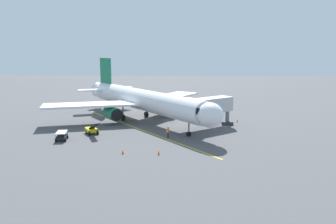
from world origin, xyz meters
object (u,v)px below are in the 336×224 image
at_px(airplane, 142,100).
at_px(belt_loader_near_nose, 92,130).
at_px(safety_cone_nose_left, 159,153).
at_px(safety_cone_wing_port, 123,152).
at_px(jet_bridge, 204,107).
at_px(baggage_cart_portside, 62,136).
at_px(safety_cone_nose_right, 237,121).
at_px(ground_crew_marshaller, 168,132).

relative_size(airplane, belt_loader_near_nose, 7.56).
height_order(safety_cone_nose_left, safety_cone_wing_port, same).
xyz_separation_m(jet_bridge, baggage_cart_portside, (21.41, 8.72, -3.11)).
xyz_separation_m(airplane, safety_cone_wing_port, (-0.18, 20.16, -3.73)).
bearing_deg(belt_loader_near_nose, safety_cone_wing_port, 124.66).
bearing_deg(jet_bridge, baggage_cart_portside, 22.17).
height_order(safety_cone_nose_right, safety_cone_wing_port, same).
height_order(jet_bridge, safety_cone_nose_right, jet_bridge).
distance_m(ground_crew_marshaller, belt_loader_near_nose, 12.39).
xyz_separation_m(jet_bridge, belt_loader_near_nose, (18.00, 4.84, -3.05)).
bearing_deg(ground_crew_marshaller, belt_loader_near_nose, -8.28).
xyz_separation_m(baggage_cart_portside, safety_cone_nose_right, (-27.88, -14.26, -0.38)).
distance_m(safety_cone_nose_left, safety_cone_wing_port, 4.66).
height_order(airplane, jet_bridge, airplane).
distance_m(baggage_cart_portside, safety_cone_wing_port, 11.97).
height_order(ground_crew_marshaller, safety_cone_wing_port, ground_crew_marshaller).
bearing_deg(ground_crew_marshaller, safety_cone_wing_port, 56.74).
distance_m(ground_crew_marshaller, safety_cone_wing_port, 9.80).
height_order(belt_loader_near_nose, safety_cone_nose_left, belt_loader_near_nose).
distance_m(jet_bridge, ground_crew_marshaller, 9.22).
distance_m(belt_loader_near_nose, safety_cone_nose_left, 15.31).
bearing_deg(belt_loader_near_nose, safety_cone_nose_left, 138.98).
distance_m(jet_bridge, baggage_cart_portside, 23.33).
bearing_deg(belt_loader_near_nose, safety_cone_nose_right, -157.03).
distance_m(belt_loader_near_nose, safety_cone_nose_right, 26.58).
relative_size(baggage_cart_portside, safety_cone_wing_port, 5.12).
bearing_deg(jet_bridge, safety_cone_nose_left, 66.57).
xyz_separation_m(belt_loader_near_nose, safety_cone_nose_left, (-11.55, 10.04, -0.44)).
height_order(jet_bridge, baggage_cart_portside, jet_bridge).
bearing_deg(baggage_cart_portside, belt_loader_near_nose, -131.31).
bearing_deg(safety_cone_nose_right, safety_cone_wing_port, 49.16).
bearing_deg(safety_cone_wing_port, airplane, -89.49).
height_order(airplane, safety_cone_wing_port, airplane).
bearing_deg(safety_cone_wing_port, baggage_cart_portside, -30.55).
height_order(jet_bridge, belt_loader_near_nose, jet_bridge).
xyz_separation_m(jet_bridge, safety_cone_nose_left, (6.45, 14.88, -3.49)).
xyz_separation_m(jet_bridge, safety_cone_nose_right, (-6.47, -5.53, -3.49)).
height_order(baggage_cart_portside, safety_cone_nose_left, baggage_cart_portside).
bearing_deg(safety_cone_nose_left, ground_crew_marshaller, -94.91).
relative_size(jet_bridge, belt_loader_near_nose, 2.24).
bearing_deg(safety_cone_wing_port, safety_cone_nose_right, -130.84).
xyz_separation_m(belt_loader_near_nose, safety_cone_nose_right, (-24.47, -10.37, -0.44)).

